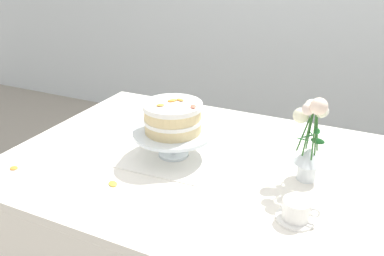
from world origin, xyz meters
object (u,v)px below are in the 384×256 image
(dining_table, at_px, (201,185))
(cake_stand, at_px, (173,135))
(flower_vase, at_px, (310,140))
(teacup, at_px, (296,211))
(layer_cake, at_px, (173,117))

(dining_table, relative_size, cake_stand, 4.83)
(flower_vase, bearing_deg, teacup, -85.79)
(dining_table, bearing_deg, layer_cake, 176.07)
(dining_table, height_order, teacup, teacup)
(dining_table, relative_size, flower_vase, 4.68)
(layer_cake, bearing_deg, teacup, -21.08)
(cake_stand, height_order, layer_cake, layer_cake)
(cake_stand, relative_size, layer_cake, 1.38)
(teacup, bearing_deg, cake_stand, 158.93)
(dining_table, relative_size, teacup, 11.67)
(layer_cake, relative_size, flower_vase, 0.70)
(cake_stand, height_order, flower_vase, flower_vase)
(cake_stand, bearing_deg, flower_vase, 5.14)
(layer_cake, xyz_separation_m, teacup, (0.48, -0.19, -0.12))
(cake_stand, distance_m, layer_cake, 0.07)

